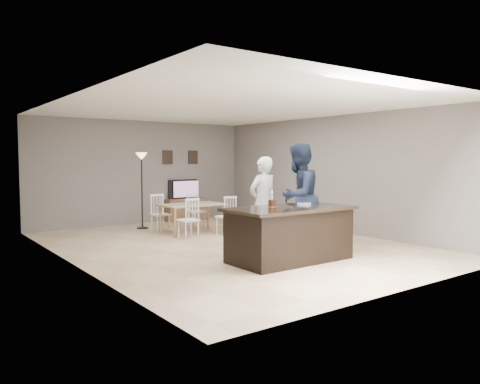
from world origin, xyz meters
TOP-DOWN VIEW (x-y plane):
  - floor at (0.00, 0.00)m, footprint 8.00×8.00m
  - room_shell at (0.00, 0.00)m, footprint 8.00×8.00m
  - kitchen_island at (0.00, -1.80)m, footprint 2.15×1.10m
  - tv_console at (1.20, 3.77)m, footprint 1.20×0.40m
  - television at (1.20, 3.84)m, footprint 0.91×0.12m
  - tv_screen_glow at (1.20, 3.76)m, footprint 0.78×0.00m
  - picture_frames at (1.15, 3.98)m, footprint 1.10×0.02m
  - doorway at (-2.99, -2.30)m, footprint 0.00×2.10m
  - woman at (0.47, -0.51)m, footprint 0.66×0.45m
  - man at (0.81, -1.14)m, footprint 1.15×1.02m
  - birthday_cake at (-0.21, -1.58)m, footprint 0.17×0.17m
  - plate_stack at (0.50, -1.62)m, footprint 0.25×0.25m
  - dining_table at (0.19, 1.69)m, footprint 1.45×1.64m
  - floor_lamp at (-0.44, 3.04)m, footprint 0.28×0.28m

SIDE VIEW (x-z plane):
  - floor at x=0.00m, z-range 0.00..0.00m
  - tv_console at x=1.20m, z-range 0.00..0.60m
  - kitchen_island at x=0.00m, z-range 0.00..0.90m
  - dining_table at x=0.19m, z-range 0.12..0.99m
  - television at x=1.20m, z-range 0.60..1.13m
  - tv_screen_glow at x=1.20m, z-range 0.48..1.26m
  - woman at x=0.47m, z-range 0.00..1.74m
  - plate_stack at x=0.50m, z-range 0.90..0.94m
  - birthday_cake at x=-0.21m, z-range 0.83..1.09m
  - man at x=0.81m, z-range 0.00..2.00m
  - doorway at x=-2.99m, z-range -0.07..2.58m
  - floor_lamp at x=-0.44m, z-range 0.51..2.36m
  - room_shell at x=0.00m, z-range -2.32..5.68m
  - picture_frames at x=1.15m, z-range 1.56..1.94m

